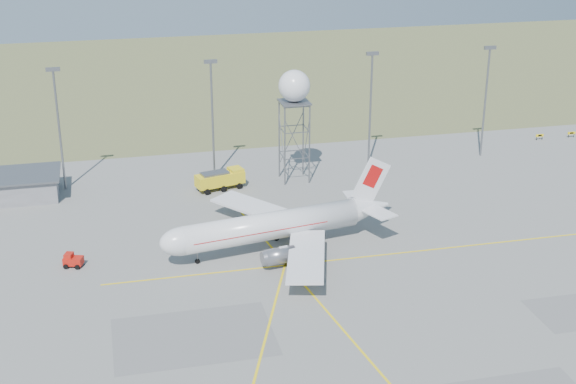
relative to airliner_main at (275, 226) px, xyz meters
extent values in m
cube|color=#616D3C|center=(6.14, 104.83, -3.56)|extent=(400.00, 120.00, 0.03)
cube|color=gray|center=(-38.86, 28.83, -1.77)|extent=(18.00, 9.00, 3.60)
cylinder|color=slate|center=(-28.86, 30.83, 6.43)|extent=(0.36, 0.36, 20.00)
cube|color=slate|center=(-28.86, 30.83, 16.63)|extent=(2.20, 0.50, 0.60)
cylinder|color=slate|center=(-3.86, 30.83, 6.43)|extent=(0.36, 0.36, 20.00)
cube|color=slate|center=(-3.86, 30.83, 16.63)|extent=(2.20, 0.50, 0.60)
cylinder|color=slate|center=(24.14, 30.83, 6.43)|extent=(0.36, 0.36, 20.00)
cube|color=slate|center=(24.14, 30.83, 16.63)|extent=(2.20, 0.50, 0.60)
cylinder|color=slate|center=(46.14, 30.83, 6.43)|extent=(0.36, 0.36, 20.00)
cube|color=slate|center=(46.14, 30.83, 16.63)|extent=(2.20, 0.50, 0.60)
cylinder|color=black|center=(61.14, 36.83, -3.17)|extent=(0.10, 0.10, 0.80)
cylinder|color=black|center=(62.34, 36.83, -3.17)|extent=(0.10, 0.10, 0.80)
cube|color=yellow|center=(61.74, 36.83, -2.62)|extent=(1.60, 0.15, 0.50)
cube|color=black|center=(61.74, 36.75, -2.62)|extent=(0.80, 0.03, 0.30)
cylinder|color=black|center=(68.14, 36.83, -3.17)|extent=(0.10, 0.10, 0.80)
cylinder|color=black|center=(69.34, 36.83, -3.17)|extent=(0.10, 0.10, 0.80)
cube|color=yellow|center=(68.74, 36.83, -2.62)|extent=(1.60, 0.15, 0.50)
cube|color=black|center=(68.74, 36.75, -2.62)|extent=(0.80, 0.03, 0.30)
cylinder|color=silver|center=(-0.58, -0.10, 0.10)|extent=(25.42, 8.07, 3.87)
ellipsoid|color=silver|center=(-12.96, -2.23, 0.10)|extent=(6.75, 4.86, 3.87)
cube|color=black|center=(-14.11, -2.43, 0.68)|extent=(1.80, 2.34, 0.94)
cone|color=silver|center=(14.66, 2.52, 0.39)|extent=(6.37, 4.79, 3.87)
cube|color=silver|center=(14.66, 2.52, 4.45)|extent=(6.15, 1.34, 7.27)
cube|color=#B70C0C|center=(14.85, 2.56, 5.13)|extent=(3.34, 0.89, 3.73)
cube|color=silver|center=(13.66, 5.49, 0.87)|extent=(3.95, 5.76, 0.17)
cube|color=silver|center=(14.71, -0.61, 0.87)|extent=(3.95, 5.76, 0.17)
cube|color=silver|center=(-0.63, 8.72, -0.87)|extent=(12.80, 15.26, 0.35)
cube|color=silver|center=(2.32, -8.43, -0.87)|extent=(8.78, 16.15, 0.35)
cylinder|color=slate|center=(-2.48, 5.26, -1.74)|extent=(4.38, 2.88, 2.22)
cylinder|color=slate|center=(-0.58, -5.79, -1.74)|extent=(4.38, 2.88, 2.22)
cube|color=#B70C0C|center=(-2.48, -0.43, 0.20)|extent=(19.71, 7.13, 0.12)
cylinder|color=black|center=(-11.06, -1.90, -3.14)|extent=(0.78, 0.78, 0.87)
cube|color=black|center=(1.33, 0.23, -3.14)|extent=(1.94, 5.88, 0.87)
cylinder|color=slate|center=(1.33, 0.23, -2.70)|extent=(0.27, 0.27, 1.74)
cylinder|color=slate|center=(7.11, 24.23, 3.29)|extent=(0.25, 0.25, 13.72)
cylinder|color=slate|center=(11.33, 24.23, 3.29)|extent=(0.25, 0.25, 13.72)
cylinder|color=slate|center=(11.33, 28.45, 3.29)|extent=(0.25, 0.25, 13.72)
cylinder|color=slate|center=(7.11, 28.45, 3.29)|extent=(0.25, 0.25, 13.72)
cube|color=slate|center=(9.22, 26.34, 10.14)|extent=(4.82, 4.82, 0.26)
sphere|color=silver|center=(9.22, 26.34, 12.89)|extent=(5.28, 5.28, 5.28)
cube|color=yellow|center=(-3.81, 24.83, -1.77)|extent=(8.52, 4.67, 1.98)
cube|color=yellow|center=(-1.02, 25.56, -0.96)|extent=(2.73, 2.99, 1.26)
cube|color=black|center=(-0.41, 25.72, -0.87)|extent=(0.68, 2.29, 0.90)
cube|color=slate|center=(-4.68, 24.60, -0.60)|extent=(4.90, 3.23, 0.36)
cube|color=red|center=(-27.22, 1.06, -2.74)|extent=(2.82, 2.27, 1.00)
cube|color=red|center=(-27.75, 1.24, -1.96)|extent=(1.38, 1.59, 0.56)
camera|label=1|loc=(-21.57, -98.73, 44.65)|focal=50.00mm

